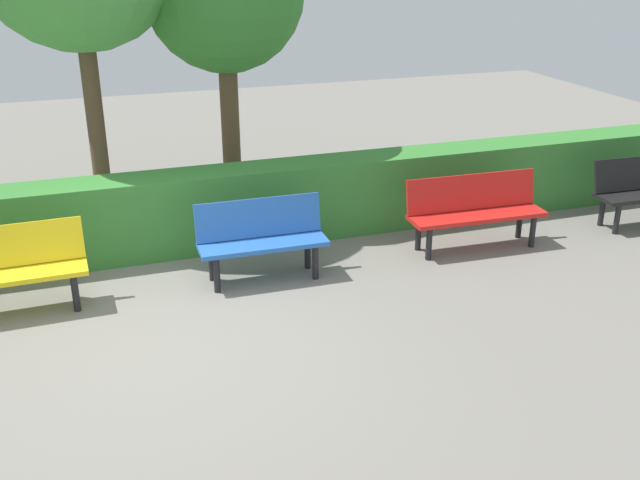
# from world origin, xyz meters

# --- Properties ---
(ground_plane) EXTENTS (23.14, 23.14, 0.00)m
(ground_plane) POSITION_xyz_m (0.00, 0.00, 0.00)
(ground_plane) COLOR gray
(bench_red) EXTENTS (1.67, 0.52, 0.86)m
(bench_red) POSITION_xyz_m (-3.82, -0.94, 0.48)
(bench_red) COLOR red
(bench_red) RESTS_ON ground_plane
(bench_blue) EXTENTS (1.39, 0.49, 0.86)m
(bench_blue) POSITION_xyz_m (-1.21, -0.91, 0.48)
(bench_blue) COLOR blue
(bench_blue) RESTS_ON ground_plane
(bench_yellow) EXTENTS (1.54, 0.50, 0.86)m
(bench_yellow) POSITION_xyz_m (1.36, -0.94, 0.48)
(bench_yellow) COLOR yellow
(bench_yellow) RESTS_ON ground_plane
(hedge_row) EXTENTS (19.14, 0.56, 0.94)m
(hedge_row) POSITION_xyz_m (-1.19, -1.93, 0.47)
(hedge_row) COLOR #387F33
(hedge_row) RESTS_ON ground_plane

